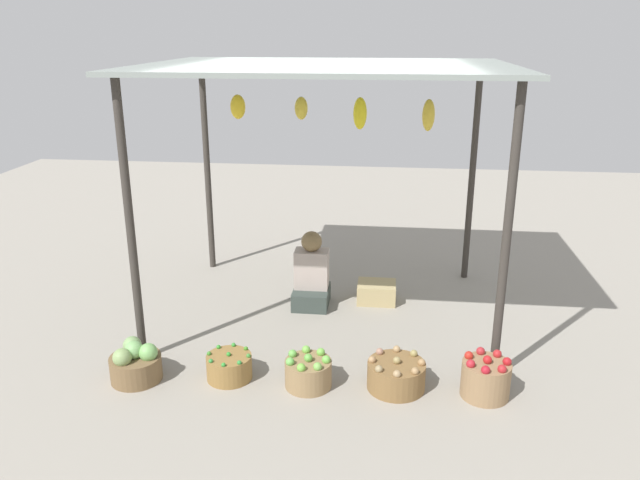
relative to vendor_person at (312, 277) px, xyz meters
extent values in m
plane|color=gray|center=(0.17, -0.17, -0.30)|extent=(14.00, 14.00, 0.00)
cylinder|color=#38332D|center=(-1.31, -1.27, 0.89)|extent=(0.07, 0.07, 2.37)
cylinder|color=#38332D|center=(1.65, -1.27, 0.89)|extent=(0.07, 0.07, 2.37)
cylinder|color=#38332D|center=(-1.31, 0.93, 0.89)|extent=(0.07, 0.07, 2.37)
cylinder|color=#38332D|center=(1.65, 0.93, 0.89)|extent=(0.07, 0.07, 2.37)
cube|color=gray|center=(0.17, -0.17, 2.09)|extent=(3.26, 2.50, 0.04)
ellipsoid|color=yellow|center=(-0.76, 0.26, 1.67)|extent=(0.15, 0.15, 0.24)
ellipsoid|color=yellow|center=(-0.12, 0.22, 1.67)|extent=(0.13, 0.13, 0.22)
ellipsoid|color=yellow|center=(0.47, -0.10, 1.67)|extent=(0.12, 0.12, 0.29)
ellipsoid|color=gold|center=(1.08, -0.16, 1.67)|extent=(0.11, 0.11, 0.28)
cube|color=#353F3A|center=(0.00, -0.03, -0.21)|extent=(0.36, 0.44, 0.18)
cube|color=#B6A59B|center=(0.00, 0.02, 0.08)|extent=(0.34, 0.22, 0.40)
sphere|color=olive|center=(0.00, 0.02, 0.38)|extent=(0.21, 0.21, 0.21)
cylinder|color=brown|center=(-1.23, -1.61, -0.20)|extent=(0.41, 0.41, 0.21)
sphere|color=#77AD64|center=(-1.23, -1.61, -0.03)|extent=(0.15, 0.15, 0.15)
sphere|color=#76B15F|center=(-1.12, -1.61, -0.05)|extent=(0.15, 0.15, 0.15)
sphere|color=#7CA062|center=(-1.29, -1.51, -0.05)|extent=(0.15, 0.15, 0.15)
sphere|color=#819E5E|center=(-1.29, -1.71, -0.05)|extent=(0.15, 0.15, 0.15)
cylinder|color=olive|center=(-0.48, -1.51, -0.20)|extent=(0.37, 0.37, 0.20)
sphere|color=green|center=(-0.48, -1.51, -0.08)|extent=(0.04, 0.04, 0.04)
sphere|color=#3C8432|center=(-0.32, -1.51, -0.08)|extent=(0.04, 0.04, 0.04)
sphere|color=#418D24|center=(-0.37, -1.40, -0.08)|extent=(0.04, 0.04, 0.04)
sphere|color=#338E31|center=(-0.48, -1.35, -0.08)|extent=(0.04, 0.04, 0.04)
sphere|color=green|center=(-0.60, -1.40, -0.08)|extent=(0.04, 0.04, 0.04)
sphere|color=#3C852A|center=(-0.65, -1.51, -0.08)|extent=(0.04, 0.04, 0.04)
sphere|color=#318838|center=(-0.60, -1.63, -0.08)|extent=(0.04, 0.04, 0.04)
sphere|color=green|center=(-0.48, -1.67, -0.08)|extent=(0.04, 0.04, 0.04)
sphere|color=#308C37|center=(-0.37, -1.63, -0.08)|extent=(0.04, 0.04, 0.04)
cylinder|color=olive|center=(0.17, -1.55, -0.19)|extent=(0.37, 0.37, 0.22)
sphere|color=#62AA44|center=(0.17, -1.55, -0.05)|extent=(0.07, 0.07, 0.07)
sphere|color=#6CBC49|center=(0.31, -1.55, -0.06)|extent=(0.07, 0.07, 0.07)
sphere|color=#6FB945|center=(0.26, -1.44, -0.06)|extent=(0.07, 0.07, 0.07)
sphere|color=#71B847|center=(0.13, -1.41, -0.06)|extent=(0.07, 0.07, 0.07)
sphere|color=#65B049|center=(0.03, -1.49, -0.06)|extent=(0.07, 0.07, 0.07)
sphere|color=#66B44E|center=(0.03, -1.62, -0.06)|extent=(0.07, 0.07, 0.07)
sphere|color=#71B541|center=(0.13, -1.70, -0.06)|extent=(0.07, 0.07, 0.07)
sphere|color=#73AF4C|center=(0.26, -1.67, -0.06)|extent=(0.07, 0.07, 0.07)
cylinder|color=brown|center=(0.86, -1.50, -0.19)|extent=(0.46, 0.46, 0.22)
sphere|color=#988552|center=(0.86, -1.50, -0.05)|extent=(0.06, 0.06, 0.06)
sphere|color=#A17A4C|center=(1.06, -1.50, -0.06)|extent=(0.06, 0.06, 0.06)
sphere|color=#978950|center=(1.00, -1.37, -0.06)|extent=(0.06, 0.06, 0.06)
sphere|color=#A4845A|center=(0.86, -1.31, -0.06)|extent=(0.06, 0.06, 0.06)
sphere|color=#9F7560|center=(0.73, -1.37, -0.06)|extent=(0.06, 0.06, 0.06)
sphere|color=#A57D53|center=(0.67, -1.50, -0.06)|extent=(0.06, 0.06, 0.06)
sphere|color=#97835B|center=(0.73, -1.64, -0.06)|extent=(0.06, 0.06, 0.06)
sphere|color=tan|center=(0.86, -1.70, -0.06)|extent=(0.06, 0.06, 0.06)
sphere|color=#A17E52|center=(1.00, -1.64, -0.06)|extent=(0.06, 0.06, 0.06)
cylinder|color=#91714E|center=(1.55, -1.54, -0.16)|extent=(0.37, 0.37, 0.28)
sphere|color=#B31D1F|center=(1.55, -1.54, 0.01)|extent=(0.07, 0.07, 0.07)
sphere|color=#AD191E|center=(1.69, -1.54, 0.01)|extent=(0.07, 0.07, 0.07)
sphere|color=#B02326|center=(1.64, -1.42, 0.01)|extent=(0.07, 0.07, 0.07)
sphere|color=#AA282D|center=(1.51, -1.40, 0.01)|extent=(0.07, 0.07, 0.07)
sphere|color=red|center=(1.42, -1.47, 0.01)|extent=(0.07, 0.07, 0.07)
sphere|color=#B2212B|center=(1.42, -1.60, 0.01)|extent=(0.07, 0.07, 0.07)
sphere|color=#AC1B26|center=(1.51, -1.68, 0.01)|extent=(0.07, 0.07, 0.07)
sphere|color=#AD2226|center=(1.64, -1.65, 0.01)|extent=(0.07, 0.07, 0.07)
cube|color=tan|center=(0.67, 0.14, -0.20)|extent=(0.40, 0.33, 0.20)
camera|label=1|loc=(0.75, -5.85, 2.41)|focal=34.98mm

